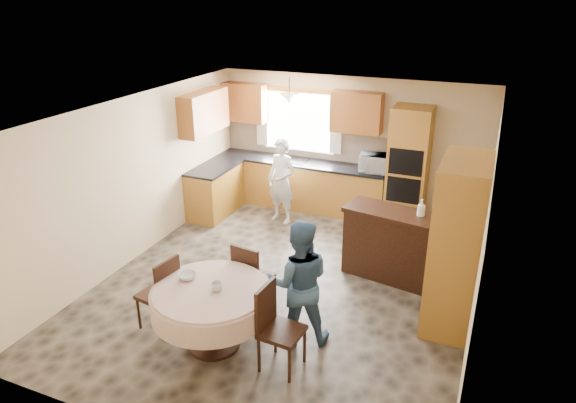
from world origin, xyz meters
The scene contains 36 objects.
floor centered at (0.00, 0.00, 0.00)m, with size 5.00×6.00×0.01m, color brown.
ceiling centered at (0.00, 0.00, 2.50)m, with size 5.00×6.00×0.01m, color white.
wall_back centered at (0.00, 3.00, 1.25)m, with size 5.00×0.02×2.50m, color #D4B787.
wall_front centered at (0.00, -3.00, 1.25)m, with size 5.00×0.02×2.50m, color #D4B787.
wall_left centered at (-2.50, 0.00, 1.25)m, with size 0.02×6.00×2.50m, color #D4B787.
wall_right centered at (2.50, 0.00, 1.25)m, with size 0.02×6.00×2.50m, color #D4B787.
window centered at (-1.00, 2.98, 1.60)m, with size 1.40×0.03×1.10m, color white.
curtain_left centered at (-1.75, 2.93, 1.65)m, with size 0.22×0.02×1.15m, color white.
curtain_right centered at (-0.25, 2.93, 1.65)m, with size 0.22×0.02×1.15m, color white.
base_cab_back centered at (-0.85, 2.70, 0.44)m, with size 3.30×0.60×0.88m, color #C78335.
counter_back centered at (-0.85, 2.70, 0.90)m, with size 3.30×0.64×0.04m, color black.
base_cab_left centered at (-2.20, 1.80, 0.44)m, with size 0.60×1.20×0.88m, color #C78335.
counter_left centered at (-2.20, 1.80, 0.90)m, with size 0.64×1.20×0.04m, color black.
backsplash centered at (-0.85, 2.99, 1.18)m, with size 3.30×0.02×0.55m, color beige.
wall_cab_left centered at (-2.05, 2.83, 1.91)m, with size 0.85×0.33×0.72m, color #A15428.
wall_cab_right centered at (0.15, 2.83, 1.91)m, with size 0.90×0.33×0.72m, color #A15428.
wall_cab_side centered at (-2.33, 1.80, 1.91)m, with size 0.33×1.20×0.72m, color #A15428.
oven_tower centered at (1.15, 2.69, 1.06)m, with size 0.66×0.62×2.12m, color #C78335.
oven_upper centered at (1.15, 2.38, 1.25)m, with size 0.56×0.01×0.45m, color black.
oven_lower centered at (1.15, 2.38, 0.75)m, with size 0.56×0.01×0.45m, color black.
pendant centered at (-1.00, 2.50, 2.12)m, with size 0.36×0.36×0.18m, color beige.
sideboard centered at (1.31, 0.76, 0.49)m, with size 1.37×0.57×0.98m, color #32170D.
space_heater centered at (2.20, 0.99, 0.28)m, with size 0.41×0.29×0.56m, color black.
cupboard centered at (2.22, 0.01, 1.07)m, with size 0.56×1.12×2.13m, color #C78335.
dining_table centered at (-0.27, -1.61, 0.61)m, with size 1.38×1.38×0.79m.
chair_left centered at (-1.00, -1.54, 0.54)m, with size 0.49×0.49×0.98m.
chair_back centered at (-0.17, -0.81, 0.54)m, with size 0.48×0.48×0.98m.
chair_right centered at (0.54, -1.64, 0.56)m, with size 0.47×0.47×1.01m.
framed_picture centered at (2.47, 0.99, 1.68)m, with size 0.06×0.62×0.52m.
microwave centered at (0.59, 2.65, 1.08)m, with size 0.57×0.39×0.32m, color silver.
person_sink centered at (-0.91, 1.94, 0.77)m, with size 0.56×0.37×1.54m, color silver.
person_dining centered at (0.61, -1.10, 0.78)m, with size 0.76×0.59×1.56m, color #335070.
bowl_sideboard centered at (0.91, 0.76, 1.01)m, with size 0.22×0.22×0.05m, color #B2B2B2.
bottle_sideboard centered at (1.67, 0.76, 1.13)m, with size 0.12×0.12×0.30m, color silver.
cup_table centered at (-0.18, -1.62, 0.84)m, with size 0.13×0.13×0.10m, color #B2B2B2.
bowl_table centered at (-0.63, -1.53, 0.82)m, with size 0.21×0.21×0.07m, color #B2B2B2.
Camera 1 is at (2.45, -5.87, 3.93)m, focal length 32.00 mm.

